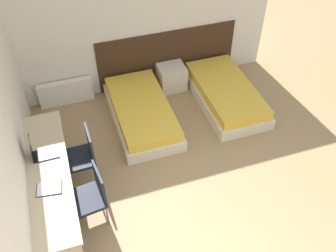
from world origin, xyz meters
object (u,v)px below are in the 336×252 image
at_px(chair_near_laptop, 82,154).
at_px(chair_near_notebook, 90,195).
at_px(nightstand, 172,77).
at_px(bed_near_door, 225,94).
at_px(laptop, 41,152).
at_px(bed_near_window, 142,112).

bearing_deg(chair_near_laptop, chair_near_notebook, -91.72).
distance_m(chair_near_laptop, chair_near_notebook, 0.73).
height_order(nightstand, chair_near_notebook, chair_near_notebook).
relative_size(bed_near_door, chair_near_notebook, 2.10).
height_order(chair_near_laptop, laptop, laptop).
bearing_deg(bed_near_door, nightstand, 137.54).
relative_size(bed_near_window, chair_near_notebook, 2.10).
relative_size(bed_near_window, nightstand, 3.82).
bearing_deg(nightstand, bed_near_window, -137.54).
bearing_deg(chair_near_laptop, bed_near_window, 38.37).
xyz_separation_m(bed_near_window, chair_near_laptop, (-1.12, -0.94, 0.32)).
xyz_separation_m(bed_near_door, laptop, (-3.18, -1.02, 0.61)).
height_order(bed_near_door, nightstand, nightstand).
bearing_deg(chair_near_laptop, bed_near_door, 17.65).
relative_size(chair_near_laptop, chair_near_notebook, 1.00).
relative_size(bed_near_window, chair_near_laptop, 2.10).
bearing_deg(bed_near_window, laptop, -147.82).
xyz_separation_m(chair_near_notebook, laptop, (-0.50, 0.65, 0.30)).
bearing_deg(nightstand, laptop, -144.15).
xyz_separation_m(chair_near_laptop, chair_near_notebook, (-0.00, -0.73, 0.00)).
distance_m(chair_near_laptop, laptop, 0.58).
relative_size(chair_near_laptop, laptop, 2.53).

